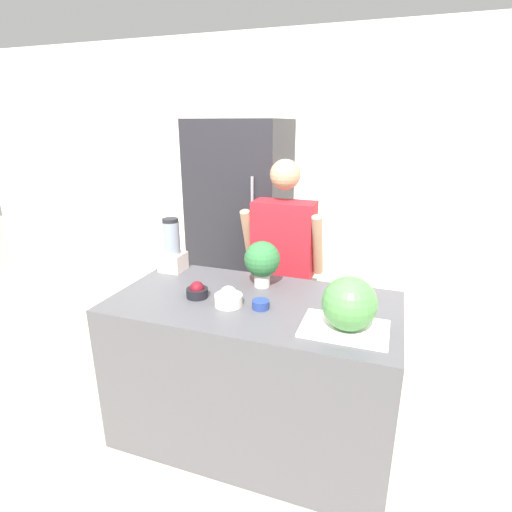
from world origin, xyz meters
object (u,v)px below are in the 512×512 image
object	(u,v)px
blender	(172,249)
potted_plant	(262,261)
bowl_cherries	(197,291)
bowl_cream	(228,298)
refrigerator	(241,228)
watermelon	(349,303)
bowl_small_blue	(261,304)
person	(283,269)

from	to	relation	value
blender	potted_plant	world-z (taller)	blender
bowl_cherries	bowl_cream	distance (m)	0.21
refrigerator	watermelon	xyz separation A→B (m)	(1.13, -1.52, 0.11)
watermelon	blender	size ratio (longest dim) A/B	0.73
potted_plant	bowl_cherries	bearing A→B (deg)	-137.21
watermelon	blender	bearing A→B (deg)	159.63
watermelon	bowl_small_blue	size ratio (longest dim) A/B	2.82
blender	potted_plant	bearing A→B (deg)	-5.52
bowl_cherries	bowl_cream	size ratio (longest dim) A/B	0.81
watermelon	blender	world-z (taller)	blender
person	blender	world-z (taller)	person
watermelon	bowl_small_blue	xyz separation A→B (m)	(-0.47, 0.09, -0.12)
refrigerator	potted_plant	distance (m)	1.28
refrigerator	bowl_small_blue	size ratio (longest dim) A/B	20.42
person	refrigerator	bearing A→B (deg)	133.16
person	bowl_small_blue	distance (m)	0.84
bowl_small_blue	bowl_cream	bearing A→B (deg)	-173.64
refrigerator	potted_plant	bearing A→B (deg)	-63.07
bowl_cream	potted_plant	distance (m)	0.35
watermelon	bowl_small_blue	distance (m)	0.49
bowl_cherries	bowl_small_blue	distance (m)	0.39
refrigerator	person	size ratio (longest dim) A/B	1.16
bowl_cherries	bowl_small_blue	world-z (taller)	bowl_cherries
bowl_cherries	watermelon	bearing A→B (deg)	-7.40
watermelon	bowl_cream	distance (m)	0.66
refrigerator	bowl_cherries	world-z (taller)	refrigerator
bowl_cherries	person	bearing A→B (deg)	71.00
person	bowl_cream	size ratio (longest dim) A/B	10.63
person	bowl_cherries	world-z (taller)	person
person	bowl_small_blue	size ratio (longest dim) A/B	17.57
person	bowl_cherries	bearing A→B (deg)	-109.00
bowl_small_blue	blender	xyz separation A→B (m)	(-0.74, 0.36, 0.13)
person	bowl_cherries	size ratio (longest dim) A/B	13.12
person	blender	distance (m)	0.82
blender	bowl_small_blue	bearing A→B (deg)	-25.76
person	watermelon	size ratio (longest dim) A/B	6.24
bowl_cream	blender	distance (m)	0.68
blender	potted_plant	xyz separation A→B (m)	(0.65, -0.06, 0.02)
watermelon	bowl_cherries	xyz separation A→B (m)	(-0.85, 0.11, -0.11)
bowl_small_blue	refrigerator	bearing A→B (deg)	115.04
bowl_cherries	potted_plant	world-z (taller)	potted_plant
person	bowl_cherries	distance (m)	0.87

